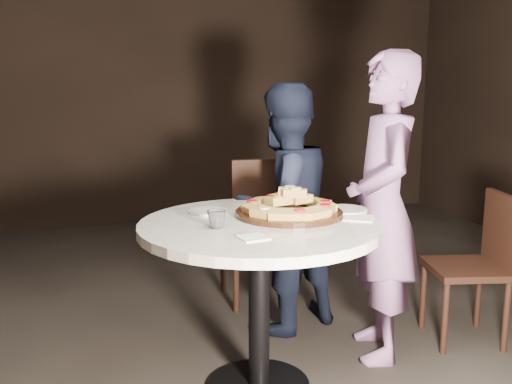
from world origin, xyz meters
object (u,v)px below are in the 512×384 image
Objects in this scene: chair_far at (262,220)px; diner_teal at (383,208)px; chair_right at (481,257)px; focaccia_pile at (289,204)px; table at (259,255)px; water_glass at (217,219)px; serving_board at (289,213)px; diner_navy at (282,209)px.

chair_far is 0.61× the size of diner_teal.
focaccia_pile is at bearing -73.00° from chair_right.
table is at bearing 73.42° from chair_far.
water_glass is 1.62m from chair_right.
table is 2.17× the size of serving_board.
serving_board is at bearing -72.91° from chair_right.
diner_navy is at bearing 62.33° from table.
chair_right is at bearing 3.65° from serving_board.
focaccia_pile is at bearing 26.90° from table.
diner_teal reaches higher than table.
diner_navy is (0.00, -0.38, 0.16)m from chair_far.
chair_far is 0.68× the size of diner_navy.
diner_teal reaches higher than serving_board.
chair_right is 1.15m from diner_navy.
focaccia_pile reaches higher than table.
water_glass is 0.06× the size of diner_navy.
diner_teal reaches higher than diner_navy.
water_glass is 0.10× the size of chair_right.
water_glass is at bearing -160.30° from focaccia_pile.
serving_board is at bearing 19.47° from water_glass.
table is 2.41× the size of focaccia_pile.
diner_teal reaches higher than water_glass.
chair_right is at bearing 6.84° from table.
serving_board is at bearing -64.42° from diner_teal.
focaccia_pile is 0.57m from diner_teal.
chair_right is 0.58× the size of diner_navy.
diner_teal is at bearing 108.42° from diner_navy.
focaccia_pile reaches higher than chair_right.
diner_navy reaches higher than focaccia_pile.
diner_navy reaches higher than chair_right.
serving_board is 0.61× the size of chair_right.
table is 0.73m from diner_navy.
chair_right is at bearing 3.55° from focaccia_pile.
chair_far reaches higher than focaccia_pile.
table is 0.69× the size of diner_teal.
serving_board is 0.52× the size of chair_far.
chair_far is (0.34, 1.03, -0.10)m from table.
diner_navy is at bearing 91.97° from chair_far.
serving_board is 6.10× the size of water_glass.
water_glass reaches higher than chair_right.
chair_right is (1.35, 0.16, -0.18)m from table.
water_glass is at bearing 64.71° from chair_far.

